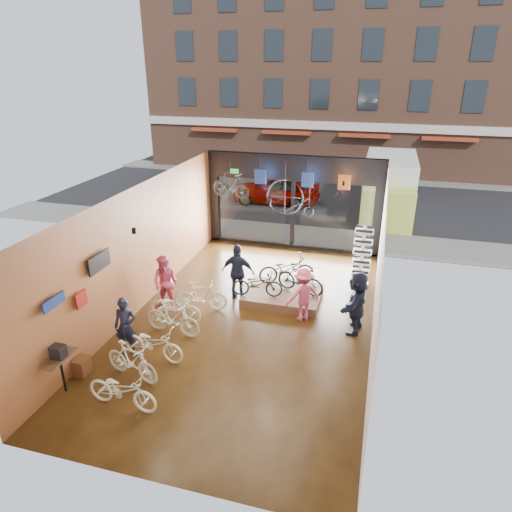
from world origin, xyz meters
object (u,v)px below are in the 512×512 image
at_px(floor_bike_1, 132,361).
at_px(display_bike_right, 286,269).
at_px(display_platform, 283,296).
at_px(customer_5, 357,302).
at_px(floor_bike_0, 122,390).
at_px(sunglasses_rack, 362,256).
at_px(street_car, 276,189).
at_px(floor_bike_5, 201,296).
at_px(penny_farthing, 293,199).
at_px(hung_bike, 230,185).
at_px(customer_1, 166,283).
at_px(floor_bike_4, 176,307).
at_px(customer_2, 238,272).
at_px(box_truck, 389,190).
at_px(display_bike_mid, 300,279).
at_px(customer_3, 303,294).
at_px(customer_0, 126,326).
at_px(display_bike_left, 257,284).
at_px(floor_bike_2, 153,343).
at_px(floor_bike_3, 173,318).

xyz_separation_m(floor_bike_1, display_bike_right, (2.61, 5.50, 0.30)).
distance_m(display_platform, customer_5, 2.77).
relative_size(floor_bike_0, sunglasses_rack, 0.82).
bearing_deg(display_bike_right, street_car, -8.20).
bearing_deg(floor_bike_0, street_car, 4.76).
height_order(floor_bike_5, penny_farthing, penny_farthing).
height_order(floor_bike_0, hung_bike, hung_bike).
bearing_deg(customer_1, sunglasses_rack, 33.62).
bearing_deg(floor_bike_4, customer_5, -79.60).
bearing_deg(customer_2, floor_bike_5, 49.00).
height_order(box_truck, penny_farthing, penny_farthing).
relative_size(floor_bike_5, display_bike_right, 0.88).
distance_m(customer_1, customer_5, 5.70).
relative_size(display_bike_mid, customer_2, 0.87).
height_order(customer_3, customer_5, customer_5).
distance_m(customer_0, customer_5, 6.26).
bearing_deg(penny_farthing, floor_bike_0, -102.68).
height_order(floor_bike_0, sunglasses_rack, sunglasses_rack).
bearing_deg(display_bike_left, customer_1, 100.89).
height_order(floor_bike_1, customer_3, customer_3).
distance_m(display_bike_right, hung_bike, 3.97).
relative_size(floor_bike_4, customer_1, 0.93).
relative_size(street_car, customer_0, 2.89).
bearing_deg(penny_farthing, display_bike_left, -95.79).
height_order(floor_bike_1, floor_bike_2, floor_bike_1).
height_order(display_platform, display_bike_right, display_bike_right).
bearing_deg(customer_1, customer_5, 5.99).
bearing_deg(customer_3, customer_0, -2.38).
xyz_separation_m(floor_bike_1, customer_2, (1.24, 4.55, 0.45)).
height_order(display_platform, sunglasses_rack, sunglasses_rack).
relative_size(display_platform, customer_0, 1.50).
bearing_deg(display_platform, floor_bike_0, -112.09).
relative_size(customer_2, hung_bike, 1.17).
xyz_separation_m(customer_0, sunglasses_rack, (5.61, 5.71, 0.25)).
distance_m(floor_bike_0, customer_2, 5.61).
bearing_deg(customer_1, display_bike_right, 37.06).
xyz_separation_m(floor_bike_5, sunglasses_rack, (4.60, 3.10, 0.57)).
bearing_deg(floor_bike_3, customer_0, 153.44).
height_order(display_bike_mid, sunglasses_rack, sunglasses_rack).
height_order(floor_bike_4, customer_3, customer_3).
xyz_separation_m(floor_bike_2, floor_bike_4, (-0.27, 1.94, -0.03)).
height_order(floor_bike_5, hung_bike, hung_bike).
bearing_deg(display_bike_mid, display_bike_left, 131.88).
height_order(display_bike_right, customer_2, customer_2).
relative_size(street_car, floor_bike_3, 2.73).
bearing_deg(floor_bike_3, display_bike_left, -32.44).
distance_m(display_platform, display_bike_left, 1.04).
relative_size(display_platform, customer_1, 1.37).
height_order(floor_bike_2, penny_farthing, penny_farthing).
xyz_separation_m(street_car, customer_3, (3.53, -11.59, 0.05)).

